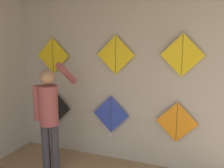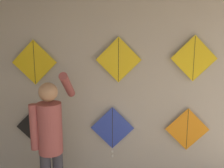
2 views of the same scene
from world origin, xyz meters
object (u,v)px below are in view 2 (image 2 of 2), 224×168
Objects in this scene: kite_5 at (194,59)px; kite_0 at (38,127)px; shopkeeper at (51,137)px; kite_1 at (112,129)px; kite_3 at (34,62)px; kite_2 at (187,129)px; kite_4 at (119,60)px.

kite_0 is at bearing 180.00° from kite_5.
shopkeeper is 2.15m from kite_5.
kite_5 is (2.24, 0.00, 1.02)m from kite_0.
kite_0 is at bearing 179.97° from kite_1.
shopkeeper reaches higher than kite_0.
kite_1 is 1.48m from kite_3.
shopkeeper is 2.72× the size of kite_0.
kite_3 is (-0.41, 0.76, 0.80)m from shopkeeper.
kite_2 is at bearing 3.60° from shopkeeper.
shopkeeper is 1.05m from kite_1.
kite_3 is at bearing 98.98° from shopkeeper.
kite_5 is at bearing 0.00° from kite_0.
shopkeeper is 2.24× the size of kite_1.
kite_2 is (1.79, 0.76, -0.18)m from shopkeeper.
kite_3 is (0.01, 0.00, 0.96)m from kite_0.
kite_2 is (1.09, 0.00, 0.02)m from kite_1.
kite_4 is at bearing 0.00° from kite_0.
kite_0 reaches higher than kite_1.
kite_4 reaches higher than shopkeeper.
kite_0 is 1.00× the size of kite_5.
kite_2 is 1.43m from kite_4.
kite_1 is at bearing -179.97° from kite_2.
kite_0 is at bearing 99.35° from shopkeeper.
shopkeeper is at bearing -61.60° from kite_3.
kite_4 is (1.19, 0.00, 0.04)m from kite_3.
kite_2 is 1.04m from kite_5.
kite_2 is at bearing 0.03° from kite_1.
shopkeeper is 1.18m from kite_3.
kite_0 is 1.56m from kite_4.
kite_3 reaches higher than shopkeeper.
kite_1 is 1.21× the size of kite_5.
kite_5 is at bearing 0.00° from kite_2.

